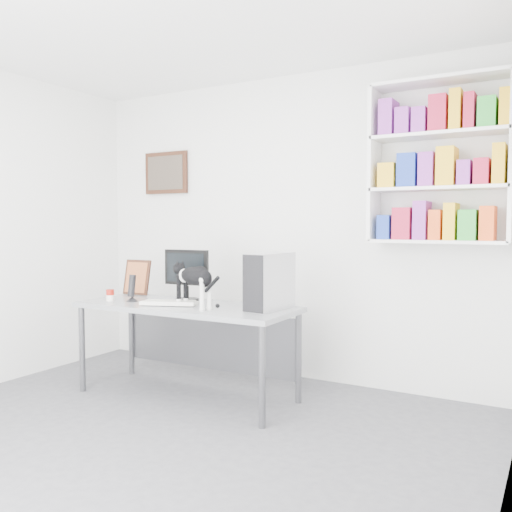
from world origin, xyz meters
name	(u,v)px	position (x,y,z in m)	size (l,w,h in m)	color
room	(128,230)	(0.00, 0.00, 1.35)	(4.01, 4.01, 2.70)	#5D5C62
bookshelf	(439,162)	(1.40, 1.85, 1.85)	(1.03, 0.28, 1.24)	white
wall_art	(166,173)	(-1.30, 1.97, 1.90)	(0.52, 0.04, 0.42)	#482717
desk	(187,351)	(-0.36, 1.04, 0.37)	(1.79, 0.69, 0.74)	gray
monitor	(187,275)	(-0.48, 1.22, 0.96)	(0.41, 0.19, 0.43)	black
keyboard	(169,303)	(-0.46, 0.95, 0.76)	(0.44, 0.17, 0.03)	silver
pc_tower	(270,281)	(0.33, 1.15, 0.96)	(0.19, 0.42, 0.42)	#B5B5BA
speaker	(132,288)	(-0.85, 0.96, 0.86)	(0.10, 0.10, 0.23)	black
leaning_print	(137,277)	(-1.11, 1.30, 0.91)	(0.26, 0.11, 0.33)	#482717
soup_can	(110,295)	(-1.03, 0.89, 0.79)	(0.06, 0.06, 0.10)	#A3180E
cat	(194,286)	(-0.19, 0.92, 0.91)	(0.54, 0.14, 0.33)	black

